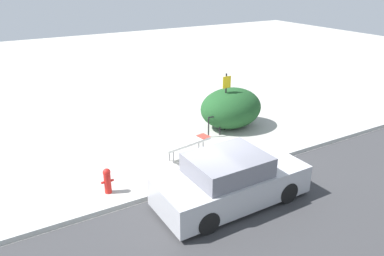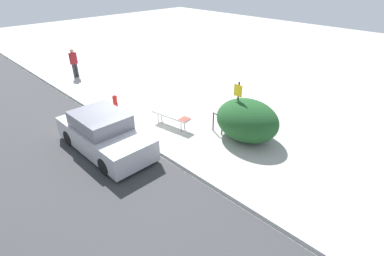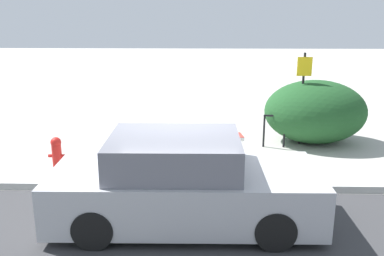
{
  "view_description": "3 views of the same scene",
  "coord_description": "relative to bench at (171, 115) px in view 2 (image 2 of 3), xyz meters",
  "views": [
    {
      "loc": [
        -5.11,
        -8.27,
        5.82
      ],
      "look_at": [
        0.62,
        1.54,
        1.07
      ],
      "focal_mm": 35.0,
      "sensor_mm": 36.0,
      "label": 1
    },
    {
      "loc": [
        9.21,
        -5.62,
        6.08
      ],
      "look_at": [
        2.07,
        1.37,
        0.63
      ],
      "focal_mm": 28.0,
      "sensor_mm": 36.0,
      "label": 2
    },
    {
      "loc": [
        0.46,
        -7.52,
        3.32
      ],
      "look_at": [
        0.26,
        1.03,
        0.93
      ],
      "focal_mm": 40.0,
      "sensor_mm": 36.0,
      "label": 3
    }
  ],
  "objects": [
    {
      "name": "ground_plane",
      "position": [
        -0.49,
        -1.67,
        -0.5
      ],
      "size": [
        60.0,
        60.0,
        0.0
      ],
      "primitive_type": "plane",
      "color": "#ADAAA3"
    },
    {
      "name": "curb",
      "position": [
        -0.49,
        -1.67,
        -0.44
      ],
      "size": [
        60.0,
        0.2,
        0.13
      ],
      "color": "#B7B7B2",
      "rests_on": "ground_plane"
    },
    {
      "name": "bench",
      "position": [
        0.0,
        0.0,
        0.0
      ],
      "size": [
        1.87,
        0.7,
        0.56
      ],
      "rotation": [
        0.0,
        0.0,
        0.16
      ],
      "color": "gray",
      "rests_on": "ground_plane"
    },
    {
      "name": "bike_rack",
      "position": [
        1.76,
        0.98,
        0.0
      ],
      "size": [
        0.55,
        0.08,
        0.83
      ],
      "rotation": [
        0.0,
        0.0,
        -0.05
      ],
      "color": "black",
      "rests_on": "ground_plane"
    },
    {
      "name": "sign_post",
      "position": [
        2.45,
        1.27,
        0.88
      ],
      "size": [
        0.36,
        0.08,
        2.3
      ],
      "color": "black",
      "rests_on": "ground_plane"
    },
    {
      "name": "fire_hydrant",
      "position": [
        -3.05,
        -0.84,
        -0.09
      ],
      "size": [
        0.36,
        0.22,
        0.77
      ],
      "color": "red",
      "rests_on": "ground_plane"
    },
    {
      "name": "shrub_hedge",
      "position": [
        2.85,
        1.44,
        0.3
      ],
      "size": [
        2.56,
        2.05,
        1.6
      ],
      "color": "#1E4C23",
      "rests_on": "ground_plane"
    },
    {
      "name": "pedestrian",
      "position": [
        -8.97,
        0.02,
        0.42
      ],
      "size": [
        0.29,
        0.43,
        1.73
      ],
      "rotation": [
        0.0,
        0.0,
        1.77
      ],
      "color": "#333338",
      "rests_on": "ground_plane"
    },
    {
      "name": "parked_car_near",
      "position": [
        -0.32,
        -2.96,
        0.15
      ],
      "size": [
        4.18,
        1.84,
        1.44
      ],
      "rotation": [
        0.0,
        0.0,
        0.01
      ],
      "color": "black",
      "rests_on": "ground_plane"
    }
  ]
}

